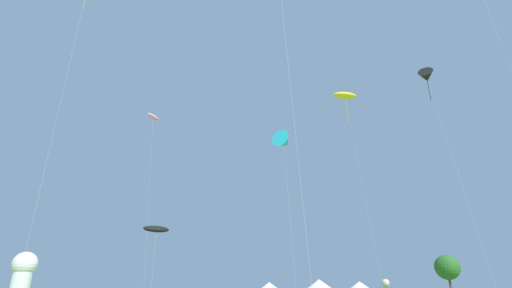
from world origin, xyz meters
TOP-DOWN VIEW (x-y plane):
  - kite_cyan_delta at (2.72, 43.04)m, footprint 3.41×3.67m
  - kite_black_delta at (20.06, 35.67)m, footprint 3.09×3.13m
  - kite_pink_parafoil at (-23.16, 59.00)m, footprint 3.64×3.52m
  - kite_black_parafoil at (-12.95, 39.62)m, footprint 3.33×3.13m
  - kite_yellow_parafoil at (13.04, 52.29)m, footprint 4.49×3.46m
  - festival_tent_left at (7.73, 67.16)m, footprint 4.61×4.61m
  - festival_tent_center at (14.79, 67.16)m, footprint 4.06×4.06m
  - observatory_dome at (-69.15, 93.31)m, footprint 6.40×6.40m
  - tree_distant_left at (33.68, 76.61)m, footprint 4.80×4.80m

SIDE VIEW (x-z plane):
  - festival_tent_center at x=14.79m, z-range 0.14..2.78m
  - festival_tent_left at x=7.73m, z-range 0.16..3.16m
  - tree_distant_left at x=33.68m, z-range 1.47..9.24m
  - observatory_dome at x=-69.15m, z-range 0.61..11.41m
  - kite_black_parafoil at x=-12.95m, z-range 3.79..12.52m
  - kite_cyan_delta at x=2.72m, z-range 9.41..31.13m
  - kite_black_delta at x=20.06m, z-range 11.94..38.06m
  - kite_yellow_parafoil at x=13.04m, z-range 15.60..48.19m
  - kite_pink_parafoil at x=-23.16m, z-range 16.13..49.69m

